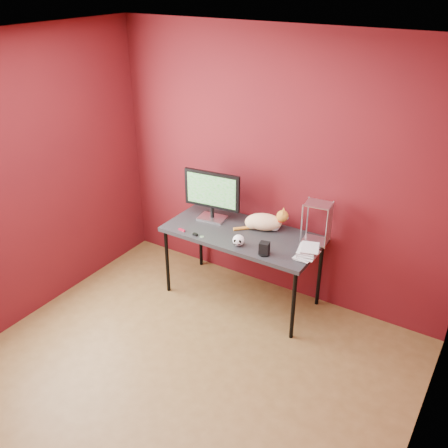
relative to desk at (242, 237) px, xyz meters
The scene contains 11 objects.
room 1.57m from the desk, 83.75° to the right, with size 3.52×3.52×2.61m.
desk is the anchor object (origin of this frame).
monitor 0.53m from the desk, 167.91° to the left, with size 0.58×0.22×0.50m.
cat 0.26m from the desk, 48.02° to the left, with size 0.47×0.33×0.24m.
skull_mug 0.28m from the desk, 68.28° to the right, with size 0.11×0.12×0.11m.
speaker 0.46m from the desk, 34.47° to the right, with size 0.10×0.10×0.12m.
book_stack 0.86m from the desk, ahead, with size 0.21×0.25×1.05m.
wire_rack 0.73m from the desk, 17.34° to the left, with size 0.25×0.21×0.39m.
pocket_knife 0.59m from the desk, 151.44° to the right, with size 0.07×0.02×0.01m, color maroon.
black_gadget 0.46m from the desk, 140.12° to the right, with size 0.05×0.03×0.02m, color black.
washer 0.40m from the desk, 134.93° to the right, with size 0.04×0.04×0.00m, color silver.
Camera 1 is at (1.92, -2.27, 3.02)m, focal length 40.00 mm.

